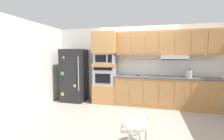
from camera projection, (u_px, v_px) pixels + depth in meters
ground_plane at (132, 112)px, 4.32m from camera, size 9.60×9.60×0.00m
back_kitchen_wall at (136, 65)px, 5.28m from camera, size 6.20×0.12×2.50m
side_panel_left at (42, 65)px, 4.88m from camera, size 0.12×7.10×2.50m
refrigerator at (74, 75)px, 5.39m from camera, size 0.76×0.73×1.76m
oven_base_cabinet at (105, 93)px, 5.25m from camera, size 0.74×0.62×0.60m
built_in_oven at (105, 75)px, 5.19m from camera, size 0.70×0.62×0.60m
appliance_mid_shelf at (105, 65)px, 5.16m from camera, size 0.74×0.62×0.10m
microwave at (105, 58)px, 5.14m from camera, size 0.64×0.54×0.32m
appliance_upper_cabinet at (105, 43)px, 5.10m from camera, size 0.74×0.62×0.68m
lower_cabinet_run at (165, 92)px, 4.78m from camera, size 3.00×0.63×0.88m
countertop_slab at (165, 77)px, 4.74m from camera, size 3.04×0.64×0.04m
backsplash_panel at (165, 68)px, 5.00m from camera, size 3.04×0.02×0.50m
upper_cabinet_with_hood at (166, 44)px, 4.77m from camera, size 3.00×0.48×0.88m
screwdriver at (138, 75)px, 4.97m from camera, size 0.17×0.17×0.03m
electric_kettle at (189, 74)px, 4.53m from camera, size 0.17×0.17×0.24m
dog at (136, 126)px, 2.61m from camera, size 0.47×0.80×0.60m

